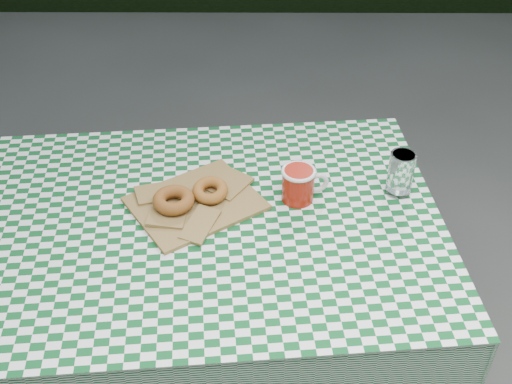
% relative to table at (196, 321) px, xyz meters
% --- Properties ---
extents(ground, '(60.00, 60.00, 0.00)m').
position_rel_table_xyz_m(ground, '(0.11, 0.19, -0.38)').
color(ground, '#52514D').
rests_on(ground, ground).
extents(table, '(1.34, 0.96, 0.75)m').
position_rel_table_xyz_m(table, '(0.00, 0.00, 0.00)').
color(table, brown).
rests_on(table, ground).
extents(tablecloth, '(1.36, 0.98, 0.01)m').
position_rel_table_xyz_m(tablecloth, '(0.00, 0.00, 0.38)').
color(tablecloth, '#0B4A1E').
rests_on(tablecloth, table).
extents(paper_bag, '(0.40, 0.38, 0.02)m').
position_rel_table_xyz_m(paper_bag, '(0.01, 0.07, 0.39)').
color(paper_bag, olive).
rests_on(paper_bag, tablecloth).
extents(bagel_front, '(0.12, 0.12, 0.03)m').
position_rel_table_xyz_m(bagel_front, '(-0.04, 0.05, 0.41)').
color(bagel_front, brown).
rests_on(bagel_front, paper_bag).
extents(bagel_back, '(0.11, 0.11, 0.03)m').
position_rel_table_xyz_m(bagel_back, '(0.05, 0.09, 0.41)').
color(bagel_back, '#A25921').
rests_on(bagel_back, paper_bag).
extents(coffee_mug, '(0.19, 0.19, 0.09)m').
position_rel_table_xyz_m(coffee_mug, '(0.28, 0.09, 0.43)').
color(coffee_mug, '#9A1709').
rests_on(coffee_mug, tablecloth).
extents(drinking_glass, '(0.07, 0.07, 0.12)m').
position_rel_table_xyz_m(drinking_glass, '(0.55, 0.13, 0.44)').
color(drinking_glass, white).
rests_on(drinking_glass, tablecloth).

